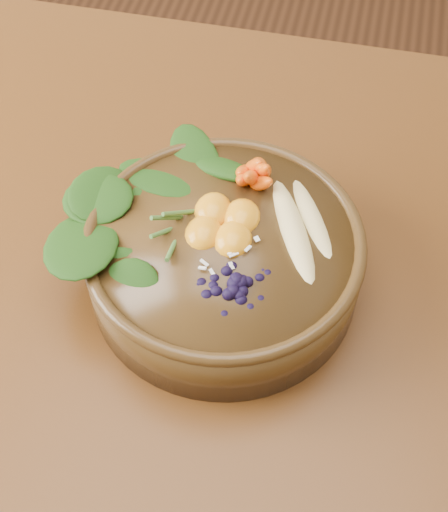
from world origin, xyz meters
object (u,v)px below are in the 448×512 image
Objects in this scene: stoneware_bowl at (224,261)px; dining_table at (217,280)px; blueberry_pile at (239,274)px; mandarin_cluster at (223,215)px; carrot_cluster at (259,150)px; banana_halves at (304,215)px; kale_heap at (171,187)px.

dining_table is at bearing 111.46° from stoneware_bowl.
blueberry_pile is at bearing -63.87° from stoneware_bowl.
mandarin_cluster is (-0.01, 0.02, 0.06)m from stoneware_bowl.
blueberry_pile is at bearing -66.21° from dining_table.
stoneware_bowl is (0.02, -0.06, 0.14)m from dining_table.
carrot_cluster reaches higher than dining_table.
stoneware_bowl is at bearing -68.54° from dining_table.
carrot_cluster is (0.04, 0.04, 0.23)m from dining_table.
kale_heap is at bearing 156.45° from banana_halves.
dining_table is 0.20m from mandarin_cluster.
kale_heap is at bearing 135.07° from blueberry_pile.
dining_table is at bearing 113.40° from mandarin_cluster.
carrot_cluster is 0.48× the size of banana_halves.
stoneware_bowl is 3.15× the size of mandarin_cluster.
mandarin_cluster reaches higher than stoneware_bowl.
blueberry_pile is (0.04, -0.08, 0.00)m from mandarin_cluster.
kale_heap is 2.38× the size of carrot_cluster.
carrot_cluster reaches higher than mandarin_cluster.
stoneware_bowl is at bearing -123.69° from carrot_cluster.
banana_halves is (0.16, -0.00, -0.01)m from kale_heap.
kale_heap reaches higher than dining_table.
blueberry_pile is at bearing -141.51° from banana_halves.
kale_heap is 0.07m from mandarin_cluster.
kale_heap is at bearing -169.49° from carrot_cluster.
kale_heap reaches higher than stoneware_bowl.
kale_heap is 1.14× the size of banana_halves.
blueberry_pile reaches higher than banana_halves.
stoneware_bowl reaches higher than dining_table.
mandarin_cluster is at bearing -129.81° from carrot_cluster.
stoneware_bowl is at bearing -29.86° from kale_heap.
blueberry_pile is at bearing -44.93° from kale_heap.
banana_halves is at bearing -11.39° from dining_table.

